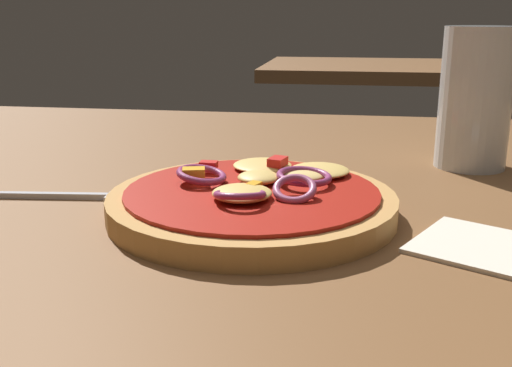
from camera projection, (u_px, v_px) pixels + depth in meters
dining_table at (316, 231)px, 0.49m from camera, size 1.29×0.93×0.04m
pizza at (254, 200)px, 0.47m from camera, size 0.22×0.22×0.04m
fork at (70, 196)px, 0.51m from camera, size 0.19×0.03×0.01m
beer_glass at (474, 107)px, 0.60m from camera, size 0.07×0.07×0.14m
napkin at (506, 252)px, 0.39m from camera, size 0.14×0.13×0.00m
background_table at (417, 71)px, 1.79m from camera, size 0.90×0.49×0.04m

